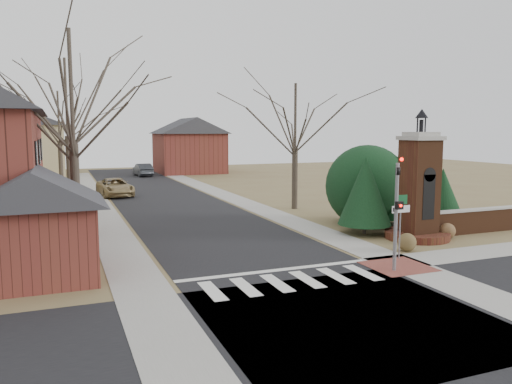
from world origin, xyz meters
name	(u,v)px	position (x,y,z in m)	size (l,w,h in m)	color
ground	(302,288)	(0.00, 0.00, 0.00)	(120.00, 120.00, 0.00)	brown
main_street	(170,203)	(0.00, 22.00, 0.01)	(8.00, 70.00, 0.01)	black
cross_street	(349,318)	(0.00, -3.00, 0.01)	(120.00, 8.00, 0.01)	black
crosswalk_zone	(292,281)	(0.00, 0.80, 0.01)	(8.00, 2.20, 0.02)	silver
stop_bar	(275,270)	(0.00, 2.30, 0.01)	(8.00, 0.35, 0.02)	silver
sidewalk_right_main	(235,199)	(5.20, 22.00, 0.01)	(2.00, 60.00, 0.02)	gray
sidewalk_left	(98,206)	(-5.20, 22.00, 0.01)	(2.00, 60.00, 0.02)	gray
curb_apron	(398,267)	(4.80, 1.00, 0.01)	(2.40, 2.40, 0.02)	brown
traffic_signal_pole	(397,205)	(4.30, 0.57, 2.59)	(0.28, 0.41, 4.50)	slate
sign_post	(400,214)	(5.59, 1.99, 1.95)	(0.90, 0.07, 2.75)	slate
brick_gate_monument	(419,196)	(9.00, 4.99, 2.17)	(3.20, 3.20, 6.47)	#522C18
brick_garden_wall	(485,220)	(13.50, 5.00, 0.66)	(7.50, 0.50, 1.30)	#522C18
garage_left	(36,219)	(-8.52, 4.49, 2.24)	(4.80, 4.80, 4.29)	maroon
house_distant_left	(17,141)	(-12.01, 48.00, 4.25)	(10.80, 8.80, 8.53)	#C1B881
house_distant_right	(189,144)	(7.99, 47.99, 3.65)	(8.80, 8.80, 7.30)	maroon
evergreen_near	(365,191)	(7.20, 7.00, 2.30)	(2.80, 2.80, 4.10)	#473D33
evergreen_mid	(403,180)	(10.50, 8.20, 2.60)	(3.40, 3.40, 4.70)	#473D33
evergreen_far	(442,193)	(12.50, 7.20, 1.90)	(2.40, 2.40, 3.30)	#473D33
evergreen_mass	(367,183)	(9.00, 9.50, 2.40)	(4.80, 4.80, 4.80)	black
bare_tree_0	(71,79)	(-7.00, 9.00, 7.70)	(8.05, 8.05, 11.15)	#473D33
bare_tree_1	(66,92)	(-7.00, 22.00, 8.03)	(8.40, 8.40, 11.64)	#473D33
bare_tree_2	(58,113)	(-7.50, 35.00, 7.03)	(7.35, 7.35, 10.19)	#473D33
bare_tree_3	(295,112)	(7.50, 16.00, 6.69)	(7.00, 7.00, 9.70)	#473D33
pickup_truck	(115,187)	(-3.40, 27.63, 0.73)	(2.42, 5.24, 1.46)	#9A8354
distant_car	(143,170)	(1.60, 45.11, 0.75)	(1.59, 4.56, 1.50)	#2F3236
dry_shrub_left	(407,242)	(6.80, 3.00, 0.41)	(0.83, 0.83, 0.83)	brown
dry_shrub_right	(447,231)	(10.40, 4.41, 0.40)	(0.80, 0.80, 0.80)	brown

